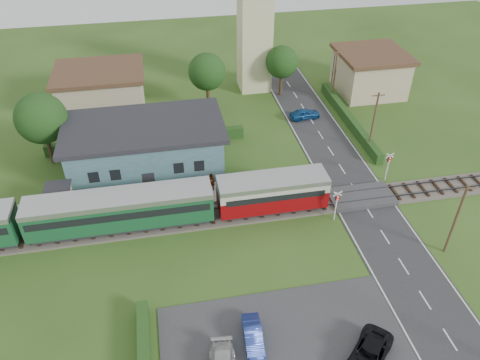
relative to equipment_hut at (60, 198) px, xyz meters
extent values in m
plane|color=#2D4C19|center=(18.00, -5.20, -1.75)|extent=(120.00, 120.00, 0.00)
cube|color=#4C443D|center=(18.00, -3.20, -1.65)|extent=(76.00, 3.20, 0.20)
cube|color=#3F3F47|center=(18.00, -3.92, -1.33)|extent=(76.00, 0.08, 0.15)
cube|color=#3F3F47|center=(18.00, -2.48, -1.33)|extent=(76.00, 0.08, 0.15)
cube|color=#28282B|center=(28.00, -5.20, -1.72)|extent=(6.00, 70.00, 0.05)
cube|color=#333335|center=(16.50, -17.20, -1.71)|extent=(17.00, 9.00, 0.08)
cube|color=#333335|center=(28.00, -3.20, -1.52)|extent=(6.20, 3.40, 0.45)
cube|color=gray|center=(8.00, 0.00, -1.52)|extent=(30.00, 3.00, 0.45)
cube|color=beige|center=(0.00, 0.00, -0.10)|extent=(2.00, 2.00, 2.40)
cube|color=#232328|center=(0.00, 0.00, 1.18)|extent=(2.30, 2.30, 0.15)
cube|color=#3F606D|center=(8.00, 5.80, 0.65)|extent=(15.00, 8.00, 4.80)
cube|color=#232328|center=(8.00, 5.80, 3.30)|extent=(16.00, 9.00, 0.50)
cube|color=#232328|center=(8.00, 1.86, -0.65)|extent=(1.20, 0.12, 2.20)
cube|color=black|center=(3.00, 1.86, 0.65)|extent=(1.00, 0.12, 1.20)
cube|color=black|center=(5.00, 1.86, 0.65)|extent=(1.00, 0.12, 1.20)
cube|color=black|center=(11.00, 1.86, 0.65)|extent=(1.00, 0.12, 1.20)
cube|color=black|center=(13.00, 1.86, 0.65)|extent=(1.00, 0.12, 1.20)
cube|color=#232328|center=(19.10, -3.20, -1.16)|extent=(9.00, 2.20, 0.50)
cube|color=maroon|center=(19.10, -3.20, -0.16)|extent=(10.00, 2.80, 1.80)
cube|color=beige|center=(19.10, -3.20, 1.09)|extent=(10.00, 2.82, 0.90)
cube|color=black|center=(19.10, -3.20, 0.74)|extent=(9.00, 2.88, 0.60)
cube|color=#A9A9AA|center=(19.10, -3.20, 1.74)|extent=(10.00, 2.90, 0.45)
cube|color=#232328|center=(5.50, -3.20, -1.16)|extent=(15.20, 2.20, 0.50)
cube|color=#164C29|center=(5.50, -3.20, 0.34)|extent=(16.00, 2.80, 2.60)
cube|color=black|center=(5.50, -3.20, 0.74)|extent=(15.40, 2.86, 0.70)
cube|color=#A9A9AA|center=(5.50, -3.20, 1.74)|extent=(16.00, 2.90, 0.50)
cube|color=beige|center=(23.00, 22.80, 5.25)|extent=(4.00, 4.00, 14.00)
cube|color=tan|center=(3.00, 19.80, 0.75)|extent=(10.00, 8.00, 5.00)
cube|color=#472D1E|center=(3.00, 19.80, 3.50)|extent=(10.80, 8.80, 0.50)
cube|color=tan|center=(38.00, 18.80, 0.75)|extent=(8.00, 8.00, 5.00)
cube|color=#472D1E|center=(38.00, 18.80, 3.50)|extent=(8.80, 8.80, 0.50)
cube|color=#193814|center=(32.20, 10.80, -1.15)|extent=(0.80, 18.00, 1.20)
cube|color=#193814|center=(8.00, 10.30, -1.10)|extent=(22.00, 0.80, 1.30)
cylinder|color=#332316|center=(-2.00, 8.80, 0.32)|extent=(0.44, 0.44, 4.12)
sphere|color=#143311|center=(-2.00, 8.80, 3.65)|extent=(5.20, 5.20, 5.20)
cylinder|color=#332316|center=(16.00, 17.80, 0.18)|extent=(0.44, 0.44, 3.85)
sphere|color=#143311|center=(16.00, 17.80, 3.29)|extent=(4.60, 4.60, 4.60)
cylinder|color=#332316|center=(26.00, 19.80, 0.04)|extent=(0.44, 0.44, 3.58)
sphere|color=#143311|center=(26.00, 19.80, 2.93)|extent=(4.20, 4.20, 4.20)
cylinder|color=#473321|center=(32.20, -11.20, 1.75)|extent=(0.22, 0.22, 7.00)
cube|color=#473321|center=(32.20, -11.20, 4.95)|extent=(1.40, 0.10, 0.10)
cylinder|color=#473321|center=(32.20, 4.80, 1.75)|extent=(0.22, 0.22, 7.00)
cube|color=#473321|center=(32.20, 4.80, 4.95)|extent=(1.40, 0.10, 0.10)
cylinder|color=#473321|center=(32.20, 16.80, 1.75)|extent=(0.22, 0.22, 7.00)
cube|color=#473321|center=(32.20, 16.80, 4.95)|extent=(1.40, 0.10, 0.10)
cylinder|color=silver|center=(24.40, -5.60, -0.25)|extent=(0.12, 0.12, 3.00)
cube|color=#232328|center=(24.40, -5.60, 0.85)|extent=(0.35, 0.18, 0.55)
sphere|color=#FF190C|center=(24.40, -5.72, 1.00)|extent=(0.14, 0.14, 0.14)
sphere|color=#FF190C|center=(24.40, -5.72, 0.70)|extent=(0.14, 0.14, 0.14)
cube|color=silver|center=(24.40, -5.60, 1.25)|extent=(0.84, 0.05, 0.55)
cube|color=silver|center=(24.40, -5.60, 1.25)|extent=(0.84, 0.05, 0.55)
cylinder|color=silver|center=(31.60, -0.80, -0.25)|extent=(0.12, 0.12, 3.00)
cube|color=#232328|center=(31.60, -0.80, 0.85)|extent=(0.35, 0.18, 0.55)
sphere|color=#FF190C|center=(31.60, -0.92, 1.00)|extent=(0.14, 0.14, 0.14)
sphere|color=#FF190C|center=(31.60, -0.92, 0.70)|extent=(0.14, 0.14, 0.14)
cube|color=silver|center=(31.60, -0.80, 1.25)|extent=(0.84, 0.05, 0.55)
cube|color=silver|center=(31.60, -0.80, 1.25)|extent=(0.84, 0.05, 0.55)
cylinder|color=#3F3F47|center=(-4.00, 14.80, 0.75)|extent=(0.14, 0.14, 5.00)
sphere|color=orange|center=(-4.00, 14.80, 3.25)|extent=(0.30, 0.30, 0.30)
cylinder|color=#3F3F47|center=(34.00, 21.80, 0.75)|extent=(0.14, 0.14, 5.00)
sphere|color=orange|center=(34.00, 21.80, 3.25)|extent=(0.30, 0.30, 0.30)
imported|color=navy|center=(27.32, 12.96, -1.06)|extent=(3.87, 1.89, 1.27)
imported|color=#263B96|center=(14.42, -16.74, -1.08)|extent=(1.46, 3.62, 1.17)
imported|color=black|center=(21.67, -19.61, -1.03)|extent=(4.71, 4.81, 1.28)
imported|color=gray|center=(13.95, 0.38, -0.35)|extent=(0.80, 0.66, 1.90)
imported|color=gray|center=(1.78, -0.07, -0.32)|extent=(0.79, 0.98, 1.94)
camera|label=1|loc=(9.90, -35.58, 26.80)|focal=35.00mm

